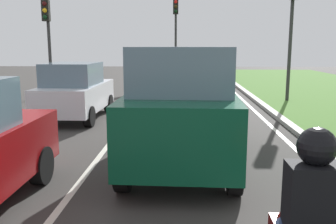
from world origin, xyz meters
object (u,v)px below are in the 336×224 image
object	(u,v)px
car_suv_ahead	(182,105)
traffic_light_overhead_left	(47,28)
rider_person	(313,202)
traffic_light_far_median	(176,25)
traffic_light_near_right	(293,15)
car_hatchback_far	(75,91)

from	to	relation	value
car_suv_ahead	traffic_light_overhead_left	bearing A→B (deg)	124.42
rider_person	traffic_light_far_median	world-z (taller)	traffic_light_far_median
car_suv_ahead	traffic_light_far_median	size ratio (longest dim) A/B	0.86
traffic_light_overhead_left	rider_person	bearing A→B (deg)	-63.18
car_suv_ahead	traffic_light_near_right	bearing A→B (deg)	63.86
car_suv_ahead	rider_person	bearing A→B (deg)	-76.09
traffic_light_overhead_left	traffic_light_far_median	world-z (taller)	traffic_light_far_median
rider_person	traffic_light_near_right	bearing A→B (deg)	75.55
traffic_light_near_right	traffic_light_overhead_left	world-z (taller)	traffic_light_near_right
rider_person	car_suv_ahead	bearing A→B (deg)	102.59
rider_person	traffic_light_overhead_left	xyz separation A→B (m)	(-7.01, 13.88, 1.88)
traffic_light_overhead_left	traffic_light_far_median	size ratio (longest dim) A/B	0.87
car_suv_ahead	traffic_light_overhead_left	xyz separation A→B (m)	(-6.04, 9.39, 1.91)
car_suv_ahead	traffic_light_overhead_left	world-z (taller)	traffic_light_overhead_left
traffic_light_far_median	car_suv_ahead	bearing A→B (deg)	-88.19
car_suv_ahead	car_hatchback_far	distance (m)	5.57
car_suv_ahead	traffic_light_near_right	world-z (taller)	traffic_light_near_right
traffic_light_near_right	traffic_light_far_median	size ratio (longest dim) A/B	0.96
traffic_light_near_right	traffic_light_far_median	bearing A→B (deg)	120.72
traffic_light_near_right	traffic_light_overhead_left	bearing A→B (deg)	173.40
rider_person	traffic_light_far_median	bearing A→B (deg)	94.44
traffic_light_near_right	car_suv_ahead	bearing A→B (deg)	-117.81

